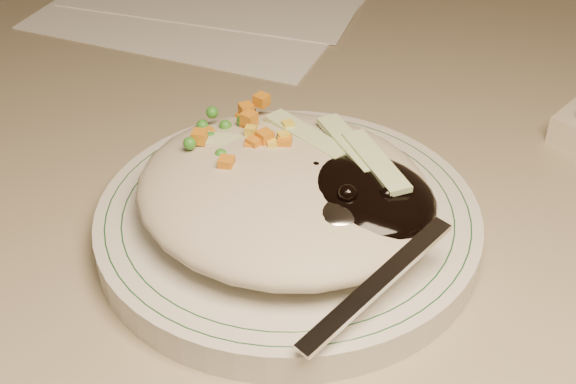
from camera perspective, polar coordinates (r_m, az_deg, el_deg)
The scene contains 4 objects.
desk at distance 0.75m, azimuth 11.96°, elevation -10.69°, with size 1.40×0.70×0.74m.
plate at distance 0.53m, azimuth 0.00°, elevation -2.27°, with size 0.25×0.25×0.02m, color silver.
plate_rim at distance 0.52m, azimuth 0.00°, elevation -1.41°, with size 0.24×0.24×0.00m.
meal at distance 0.50m, azimuth 0.35°, elevation 0.30°, with size 0.20×0.19×0.05m.
Camera 1 is at (0.16, 0.89, 1.08)m, focal length 50.00 mm.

